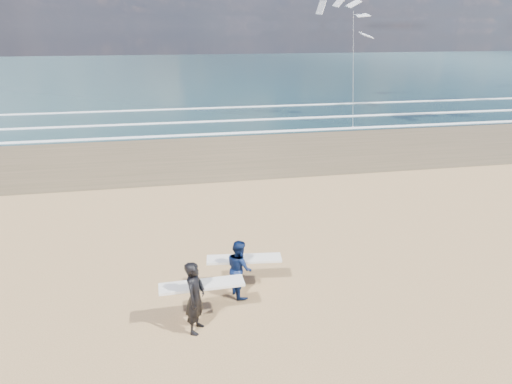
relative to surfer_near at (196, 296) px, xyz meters
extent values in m
cube|color=brown|center=(19.20, 17.66, -0.99)|extent=(220.00, 12.00, 0.01)
cube|color=#172F33|center=(19.20, 71.66, -0.99)|extent=(220.00, 100.00, 0.02)
cube|color=white|center=(19.20, 22.46, -0.95)|extent=(220.00, 0.50, 0.05)
cube|color=white|center=(19.20, 27.16, -0.95)|extent=(220.00, 0.50, 0.05)
cube|color=white|center=(19.20, 33.66, -0.95)|extent=(220.00, 0.50, 0.05)
imported|color=black|center=(-0.02, -0.04, -0.01)|extent=(0.72, 0.85, 1.97)
cube|color=silver|center=(0.18, 0.31, 0.12)|extent=(2.21, 0.57, 0.07)
imported|color=#0B1A42|center=(1.34, 1.42, -0.13)|extent=(0.84, 0.97, 1.73)
cube|color=silver|center=(1.54, 1.77, -0.04)|extent=(2.25, 0.78, 0.07)
cube|color=slate|center=(13.69, 22.78, -0.95)|extent=(0.12, 0.12, 0.10)
camera|label=1|loc=(-0.42, -10.04, 6.43)|focal=32.00mm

